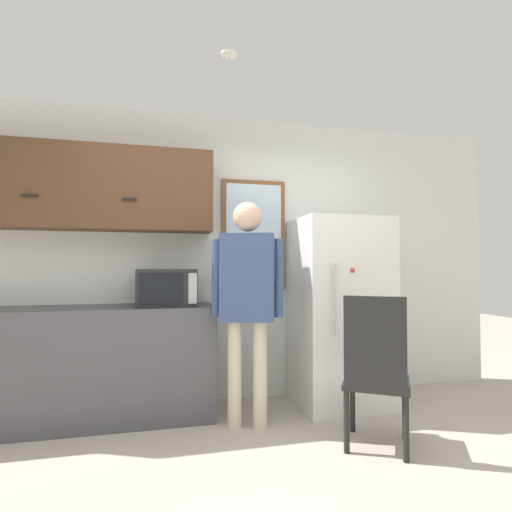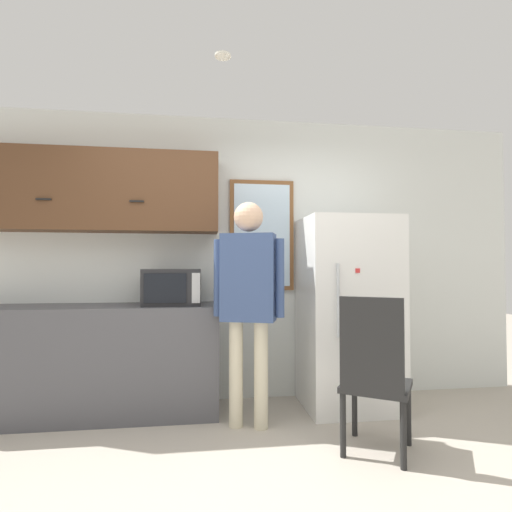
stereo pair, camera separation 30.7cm
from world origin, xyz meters
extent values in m
plane|color=#B2A899|center=(0.00, 0.00, 0.00)|extent=(16.00, 16.00, 0.00)
cube|color=silver|center=(0.00, 1.79, 1.35)|extent=(6.00, 0.06, 2.70)
cube|color=#4C4C51|center=(-1.13, 1.47, 0.46)|extent=(2.15, 0.58, 0.93)
cube|color=#51331E|center=(-1.13, 1.61, 1.93)|extent=(2.15, 0.32, 0.71)
cube|color=black|center=(-1.50, 1.44, 1.82)|extent=(0.12, 0.01, 0.01)
cube|color=black|center=(-0.75, 1.44, 1.82)|extent=(0.12, 0.01, 0.01)
cube|color=#232326|center=(-0.45, 1.47, 1.08)|extent=(0.49, 0.42, 0.31)
cube|color=black|center=(-0.49, 1.25, 1.08)|extent=(0.34, 0.01, 0.24)
cube|color=#B2B2B2|center=(-0.24, 1.25, 1.08)|extent=(0.07, 0.01, 0.25)
cylinder|color=beige|center=(0.08, 1.09, 0.42)|extent=(0.11, 0.11, 0.83)
cylinder|color=beige|center=(0.27, 1.03, 0.42)|extent=(0.11, 0.11, 0.83)
cube|color=#384C7A|center=(0.17, 1.06, 1.17)|extent=(0.47, 0.34, 0.69)
sphere|color=#D8AD8C|center=(0.17, 1.06, 1.65)|extent=(0.23, 0.23, 0.23)
cylinder|color=#384C7A|center=(-0.07, 1.14, 1.17)|extent=(0.07, 0.07, 0.61)
cylinder|color=#384C7A|center=(0.41, 0.99, 1.17)|extent=(0.07, 0.07, 0.61)
cube|color=white|center=(1.12, 1.40, 0.85)|extent=(0.81, 0.70, 1.70)
cylinder|color=silver|center=(0.90, 1.03, 0.99)|extent=(0.02, 0.02, 0.60)
cube|color=orange|center=(1.29, 1.04, 0.84)|extent=(0.04, 0.01, 0.04)
cube|color=red|center=(1.07, 1.04, 1.23)|extent=(0.04, 0.01, 0.04)
cube|color=black|center=(0.99, 0.55, 0.44)|extent=(0.60, 0.60, 0.04)
cylinder|color=black|center=(1.25, 0.60, 0.21)|extent=(0.04, 0.04, 0.42)
cylinder|color=black|center=(0.94, 0.81, 0.21)|extent=(0.04, 0.04, 0.42)
cylinder|color=black|center=(1.05, 0.29, 0.21)|extent=(0.04, 0.04, 0.42)
cylinder|color=black|center=(0.73, 0.49, 0.21)|extent=(0.04, 0.04, 0.42)
cube|color=black|center=(0.89, 0.38, 0.76)|extent=(0.36, 0.25, 0.60)
cube|color=brown|center=(0.38, 1.75, 1.57)|extent=(0.62, 0.04, 1.07)
cube|color=silver|center=(0.38, 1.73, 1.57)|extent=(0.54, 0.01, 0.99)
cylinder|color=white|center=(-0.06, 0.58, 2.68)|extent=(0.11, 0.11, 0.01)
camera|label=1|loc=(-0.50, -2.01, 1.25)|focal=28.00mm
camera|label=2|loc=(-0.20, -2.07, 1.25)|focal=28.00mm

